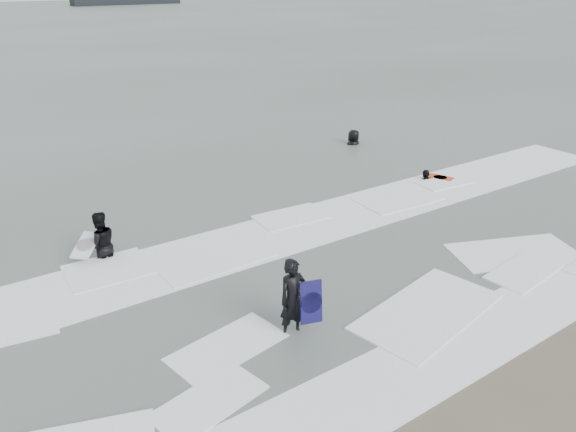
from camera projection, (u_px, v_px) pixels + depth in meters
ground at (420, 341)px, 11.93m from camera, size 320.00×320.00×0.00m
surfer_centre at (293, 334)px, 12.15m from camera, size 0.67×0.44×1.84m
surfer_wading at (103, 258)px, 15.37m from camera, size 0.93×0.73×1.91m
surfer_right_near at (425, 181)px, 21.00m from camera, size 1.00×0.86×1.61m
surfer_right_far at (353, 145)px, 25.34m from camera, size 0.96×0.67×1.86m
surf_foam at (316, 269)px, 14.71m from camera, size 30.03×9.06×0.09m
bodyboards at (298, 229)px, 15.94m from camera, size 13.72×6.65×1.25m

